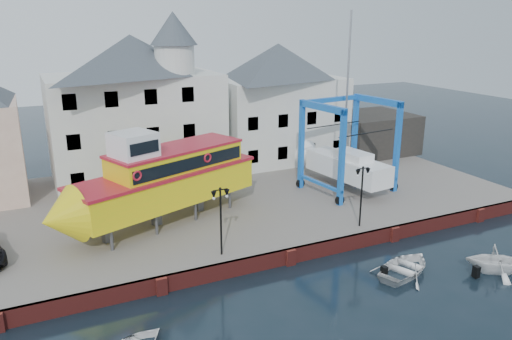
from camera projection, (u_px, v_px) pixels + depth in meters
name	position (u px, v px, depth m)	size (l,w,h in m)	color
ground	(290.00, 264.00, 30.50)	(140.00, 140.00, 0.00)	black
hardstanding	(223.00, 200.00, 39.87)	(44.00, 22.00, 1.00)	slate
quay_wall	(289.00, 256.00, 30.44)	(44.00, 0.47, 1.00)	maroon
building_white_main	(136.00, 106.00, 42.30)	(14.00, 8.30, 14.00)	silver
building_white_right	(278.00, 102.00, 48.71)	(12.00, 8.00, 11.20)	silver
shed_dark	(371.00, 133.00, 52.11)	(8.00, 7.00, 4.00)	#262421
lamp_post_left	(221.00, 204.00, 28.69)	(1.12, 0.32, 4.20)	black
lamp_post_right	(362.00, 181.00, 32.78)	(1.12, 0.32, 4.20)	black
tour_boat	(155.00, 181.00, 33.01)	(15.51, 8.86, 6.63)	#59595E
travel_lift	(341.00, 159.00, 40.97)	(7.18, 9.54, 14.07)	blue
motorboat_b	(405.00, 272.00, 29.53)	(3.14, 4.40, 0.91)	white
motorboat_c	(495.00, 272.00, 29.56)	(3.03, 3.51, 1.85)	white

